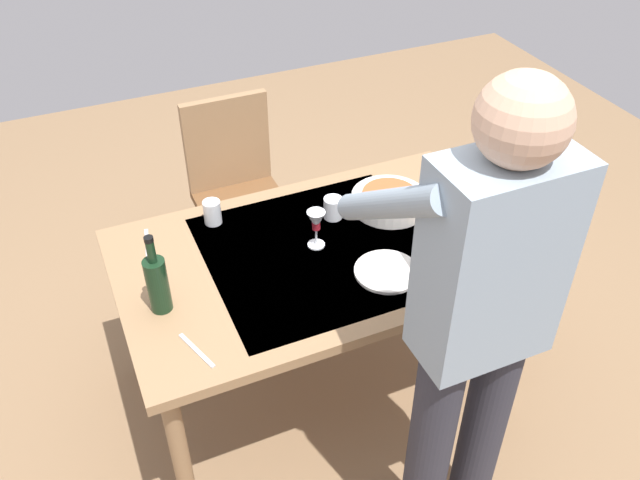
{
  "coord_description": "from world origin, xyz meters",
  "views": [
    {
      "loc": [
        0.76,
        1.74,
        2.28
      ],
      "look_at": [
        0.0,
        0.0,
        0.77
      ],
      "focal_mm": 37.91,
      "sensor_mm": 36.0,
      "label": 1
    }
  ],
  "objects": [
    {
      "name": "ground_plane",
      "position": [
        0.0,
        0.0,
        0.0
      ],
      "size": [
        6.0,
        6.0,
        0.0
      ],
      "primitive_type": "plane",
      "color": "#846647"
    },
    {
      "name": "dining_table",
      "position": [
        0.0,
        0.0,
        0.65
      ],
      "size": [
        1.47,
        0.9,
        0.72
      ],
      "color": "#93704C",
      "rests_on": "ground_plane"
    },
    {
      "name": "chair_near",
      "position": [
        0.07,
        -0.83,
        0.53
      ],
      "size": [
        0.4,
        0.4,
        0.91
      ],
      "color": "brown",
      "rests_on": "ground_plane"
    },
    {
      "name": "person_server",
      "position": [
        -0.16,
        0.71,
        0.96
      ],
      "size": [
        0.42,
        0.61,
        1.69
      ],
      "color": "#2D2D38",
      "rests_on": "ground_plane"
    },
    {
      "name": "wine_bottle",
      "position": [
        0.6,
        0.06,
        0.83
      ],
      "size": [
        0.07,
        0.07,
        0.3
      ],
      "color": "black",
      "rests_on": "dining_table"
    },
    {
      "name": "wine_glass_left",
      "position": [
        -0.49,
        0.26,
        0.83
      ],
      "size": [
        0.07,
        0.07,
        0.15
      ],
      "color": "white",
      "rests_on": "dining_table"
    },
    {
      "name": "wine_glass_right",
      "position": [
        -0.0,
        -0.04,
        0.83
      ],
      "size": [
        0.07,
        0.07,
        0.15
      ],
      "color": "white",
      "rests_on": "dining_table"
    },
    {
      "name": "water_cup_near_left",
      "position": [
        0.31,
        -0.32,
        0.77
      ],
      "size": [
        0.07,
        0.07,
        0.1
      ],
      "primitive_type": "cylinder",
      "color": "silver",
      "rests_on": "dining_table"
    },
    {
      "name": "water_cup_near_right",
      "position": [
        -0.13,
        -0.17,
        0.76
      ],
      "size": [
        0.07,
        0.07,
        0.09
      ],
      "primitive_type": "cylinder",
      "color": "silver",
      "rests_on": "dining_table"
    },
    {
      "name": "serving_bowl_pasta",
      "position": [
        -0.36,
        -0.14,
        0.75
      ],
      "size": [
        0.3,
        0.3,
        0.07
      ],
      "color": "silver",
      "rests_on": "dining_table"
    },
    {
      "name": "dinner_plate_near",
      "position": [
        -0.17,
        0.2,
        0.73
      ],
      "size": [
        0.23,
        0.23,
        0.01
      ],
      "primitive_type": "cylinder",
      "color": "silver",
      "rests_on": "dining_table"
    },
    {
      "name": "table_knife",
      "position": [
        0.57,
        -0.28,
        0.72
      ],
      "size": [
        0.05,
        0.2,
        0.0
      ],
      "primitive_type": "cube",
      "rotation": [
        0.0,
        0.0,
        -0.17
      ],
      "color": "silver",
      "rests_on": "dining_table"
    },
    {
      "name": "table_fork",
      "position": [
        0.54,
        0.3,
        0.72
      ],
      "size": [
        0.07,
        0.17,
        0.0
      ],
      "primitive_type": "cube",
      "rotation": [
        0.0,
        0.0,
        0.33
      ],
      "color": "silver",
      "rests_on": "dining_table"
    }
  ]
}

